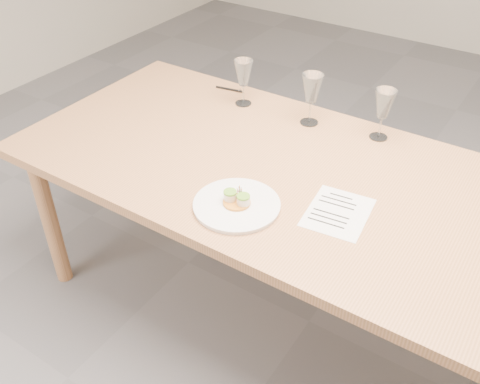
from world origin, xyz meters
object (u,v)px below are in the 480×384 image
Objects in this scene: dining_table at (324,197)px; wine_glass_0 at (243,74)px; wine_glass_2 at (384,105)px; dinner_plate at (237,204)px; recipe_sheet at (338,212)px; ballpoint_pen at (230,89)px; wine_glass_1 at (312,90)px.

dining_table is 11.83× the size of wine_glass_0.
dinner_plate is at bearing -108.14° from wine_glass_2.
ballpoint_pen reaches higher than recipe_sheet.
dinner_plate reaches higher than dining_table.
dinner_plate is at bearing -84.45° from wine_glass_1.
wine_glass_2 is at bearing -12.06° from ballpoint_pen.
dinner_plate is 0.88m from ballpoint_pen.
wine_glass_0 reaches higher than dinner_plate.
wine_glass_2 is (-0.07, 0.53, 0.14)m from recipe_sheet.
wine_glass_0 is 0.98× the size of wine_glass_2.
dining_table is 0.35m from dinner_plate.
wine_glass_2 reaches higher than dinner_plate.
recipe_sheet is at bearing -44.59° from ballpoint_pen.
dinner_plate is 0.33m from recipe_sheet.
recipe_sheet is at bearing -53.53° from wine_glass_1.
wine_glass_0 is 0.32m from wine_glass_1.
recipe_sheet is at bearing -82.58° from wine_glass_2.
wine_glass_1 reaches higher than recipe_sheet.
ballpoint_pen is at bearing 125.66° from dinner_plate.
ballpoint_pen is (-0.69, 0.42, 0.07)m from dining_table.
dinner_plate reaches higher than recipe_sheet.
wine_glass_0 is 0.61m from wine_glass_2.
recipe_sheet is (0.11, -0.13, 0.07)m from dining_table.
recipe_sheet is at bearing 28.37° from dinner_plate.
wine_glass_0 is at bearing 121.34° from dinner_plate.
wine_glass_2 is at bearing 5.00° from wine_glass_0.
dining_table is 11.63× the size of wine_glass_2.
wine_glass_0 reaches higher than dining_table.
wine_glass_2 reaches higher than ballpoint_pen.
wine_glass_0 is at bearing 149.02° from dining_table.
dining_table is 8.24× the size of dinner_plate.
ballpoint_pen is at bearing 170.90° from wine_glass_1.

